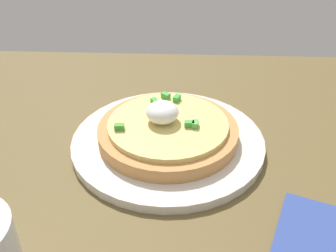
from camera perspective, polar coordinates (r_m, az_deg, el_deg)
The scene contains 3 objects.
dining_table at distance 53.59cm, azimuth 3.80°, elevation -6.35°, with size 126.41×71.83×3.11cm, color brown.
plate at distance 54.90cm, azimuth -0.00°, elevation -2.29°, with size 26.79×26.79×1.25cm, color silver.
pizza at distance 53.76cm, azimuth -0.05°, elevation -0.51°, with size 19.31×19.31×5.43cm.
Camera 1 is at (1.63, 41.25, 35.73)cm, focal length 41.75 mm.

